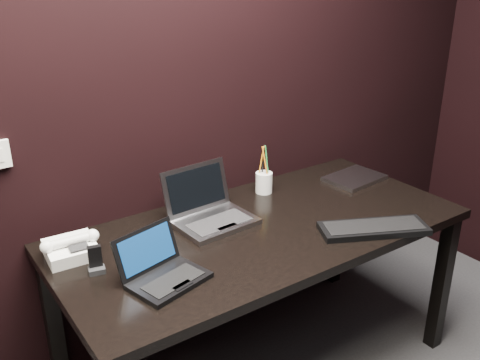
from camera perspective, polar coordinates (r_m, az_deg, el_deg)
wall_back at (r=2.20m, az=-10.14°, el=10.13°), size 4.00×0.00×4.00m
desk at (r=2.25m, az=2.37°, el=-6.68°), size 1.70×0.80×0.74m
netbook at (r=1.87m, az=-8.24°, el=-9.61°), size 0.30×0.28×0.16m
silver_laptop at (r=2.23m, az=-3.20°, el=-3.50°), size 0.33×0.30×0.22m
ext_keyboard at (r=2.23m, az=14.07°, el=-5.01°), size 0.46×0.32×0.03m
closed_laptop at (r=2.72m, az=12.12°, el=0.21°), size 0.30×0.23×0.02m
desk_phone at (r=2.07m, az=-17.60°, el=-6.98°), size 0.22×0.17×0.11m
mobile_phone at (r=1.96m, az=-15.14°, el=-8.48°), size 0.06×0.06×0.10m
pen_cup at (r=2.51m, az=2.57°, el=-0.17°), size 0.09×0.09×0.23m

